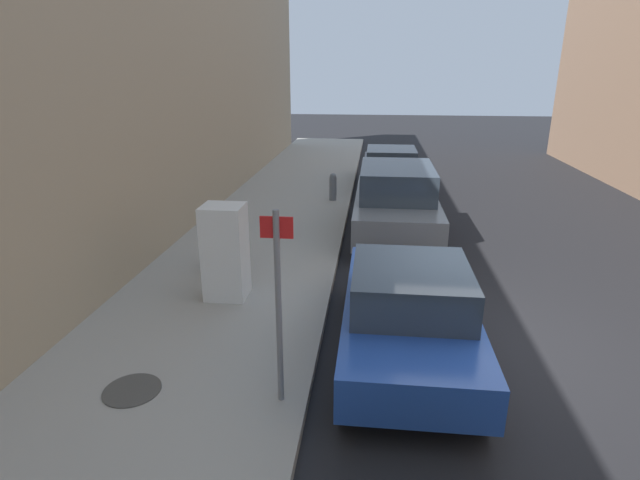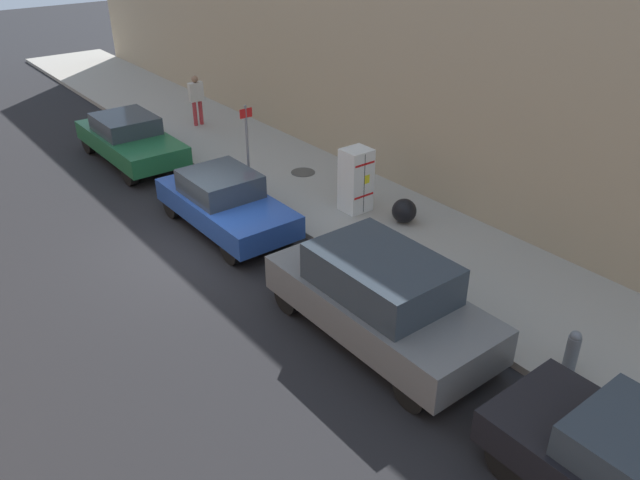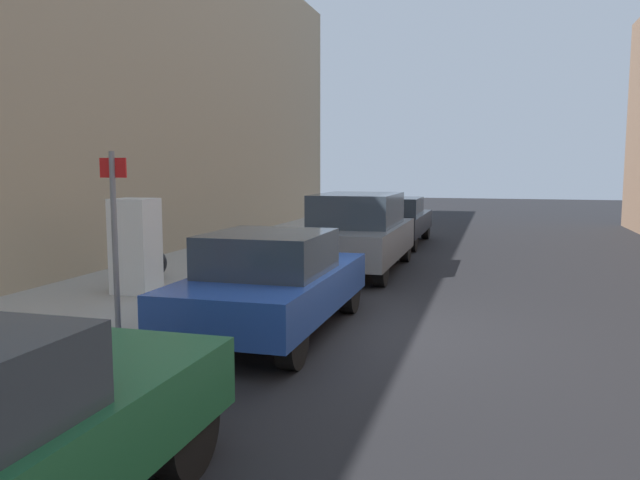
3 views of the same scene
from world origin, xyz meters
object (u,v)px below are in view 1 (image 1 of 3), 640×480
object	(u,v)px
parked_hatchback_blue	(408,310)
parked_suv_gray	(396,201)
discarded_refrigerator	(225,252)
trash_bag	(222,253)
fire_hydrant	(333,186)
parked_sedan_dark	(391,168)
street_sign_post	(278,298)

from	to	relation	value
parked_hatchback_blue	parked_suv_gray	xyz separation A→B (m)	(-0.00, 5.49, 0.16)
discarded_refrigerator	trash_bag	xyz separation A→B (m)	(-0.48, 1.27, -0.51)
trash_bag	discarded_refrigerator	bearing A→B (deg)	-69.48
trash_bag	fire_hydrant	bearing A→B (deg)	73.13
discarded_refrigerator	trash_bag	distance (m)	1.45
parked_hatchback_blue	parked_sedan_dark	bearing A→B (deg)	90.00
street_sign_post	discarded_refrigerator	bearing A→B (deg)	117.96
parked_suv_gray	discarded_refrigerator	bearing A→B (deg)	-126.08
discarded_refrigerator	parked_hatchback_blue	distance (m)	3.31
trash_bag	parked_sedan_dark	size ratio (longest dim) A/B	0.14
parked_suv_gray	parked_sedan_dark	size ratio (longest dim) A/B	1.01
fire_hydrant	parked_hatchback_blue	size ratio (longest dim) A/B	0.20
trash_bag	parked_suv_gray	xyz separation A→B (m)	(3.48, 2.85, 0.43)
parked_hatchback_blue	parked_sedan_dark	xyz separation A→B (m)	(0.00, 10.59, 0.02)
trash_bag	parked_suv_gray	bearing A→B (deg)	39.29
discarded_refrigerator	trash_bag	bearing A→B (deg)	110.52
fire_hydrant	trash_bag	xyz separation A→B (m)	(-1.72, -5.66, -0.12)
trash_bag	parked_sedan_dark	distance (m)	8.68
street_sign_post	parked_sedan_dark	bearing A→B (deg)	82.60
parked_hatchback_blue	parked_suv_gray	size ratio (longest dim) A/B	0.90
trash_bag	parked_sedan_dark	xyz separation A→B (m)	(3.48, 7.95, 0.29)
trash_bag	parked_suv_gray	size ratio (longest dim) A/B	0.13
street_sign_post	parked_sedan_dark	size ratio (longest dim) A/B	0.52
discarded_refrigerator	parked_hatchback_blue	xyz separation A→B (m)	(3.00, -1.37, -0.24)
trash_bag	parked_hatchback_blue	world-z (taller)	parked_hatchback_blue
discarded_refrigerator	trash_bag	size ratio (longest dim) A/B	2.69
parked_suv_gray	parked_sedan_dark	xyz separation A→B (m)	(0.00, 5.10, -0.14)
street_sign_post	parked_suv_gray	xyz separation A→B (m)	(1.55, 6.85, -0.59)
street_sign_post	parked_suv_gray	world-z (taller)	street_sign_post
fire_hydrant	parked_suv_gray	bearing A→B (deg)	-57.98
street_sign_post	parked_hatchback_blue	bearing A→B (deg)	41.33
parked_sedan_dark	trash_bag	bearing A→B (deg)	-113.63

